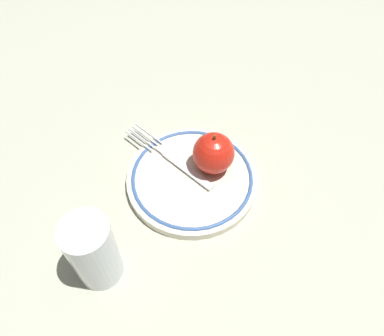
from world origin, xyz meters
The scene contains 5 objects.
ground_plane centered at (0.00, 0.00, 0.00)m, with size 2.00×2.00×0.00m, color #AAAE97.
plate centered at (0.02, -0.01, 0.01)m, with size 0.21×0.21×0.02m.
apple_red_whole centered at (-0.01, -0.04, 0.05)m, with size 0.07×0.07×0.08m.
fork centered at (0.06, -0.03, 0.02)m, with size 0.18×0.09×0.00m.
drinking_glass centered at (0.09, 0.18, 0.06)m, with size 0.06×0.06×0.12m, color silver.
Camera 1 is at (-0.10, 0.33, 0.51)m, focal length 35.00 mm.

